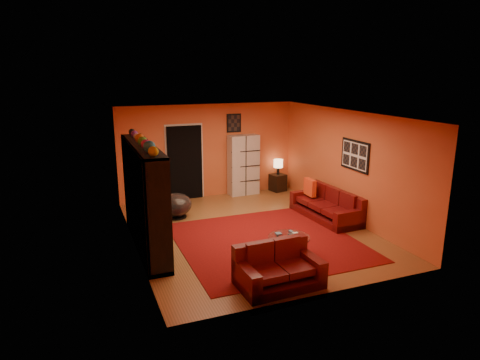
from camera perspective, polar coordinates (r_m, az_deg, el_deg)
name	(u,v)px	position (r m, az deg, el deg)	size (l,w,h in m)	color
floor	(250,231)	(9.63, 1.29, -6.80)	(6.00, 6.00, 0.00)	brown
ceiling	(250,114)	(9.02, 1.38, 8.79)	(6.00, 6.00, 0.00)	white
wall_back	(209,151)	(12.00, -4.21, 3.88)	(6.00, 6.00, 0.00)	#D1582E
wall_front	(325,218)	(6.68, 11.32, -4.94)	(6.00, 6.00, 0.00)	#D1582E
wall_left	(132,186)	(8.62, -14.20, -0.72)	(6.00, 6.00, 0.00)	#D1582E
wall_right	(347,165)	(10.44, 14.11, 1.89)	(6.00, 6.00, 0.00)	#D1582E
rug	(267,241)	(9.07, 3.59, -8.16)	(3.60, 3.60, 0.01)	#5E0A0B
doorway	(185,163)	(11.83, -7.36, 2.27)	(0.95, 0.10, 2.04)	black
wall_art_right	(355,155)	(10.13, 15.09, 3.19)	(0.03, 1.00, 0.70)	black
wall_art_back	(234,123)	(12.11, -0.82, 7.61)	(0.42, 0.03, 0.52)	black
entertainment_unit	(144,197)	(8.71, -12.63, -2.17)	(0.45, 3.00, 2.10)	black
tv	(147,199)	(8.78, -12.33, -2.48)	(0.12, 0.91, 0.52)	black
sofa	(329,206)	(10.60, 11.73, -3.45)	(0.93, 2.05, 0.85)	#4F0A0C
loveseat	(277,268)	(7.30, 4.93, -11.62)	(1.40, 0.88, 0.85)	#4F0A0C
throw_pillow	(310,187)	(10.90, 9.30, -0.96)	(0.12, 0.42, 0.42)	#F5431B
coffee_table	(289,239)	(8.29, 6.56, -7.83)	(0.80, 0.80, 0.40)	silver
storage_cabinet	(243,165)	(12.22, 0.46, 2.01)	(0.86, 0.38, 1.72)	beige
bowl_chair	(177,205)	(10.49, -8.46, -3.30)	(0.74, 0.74, 0.60)	black
side_table	(278,183)	(12.75, 5.06, -0.34)	(0.40, 0.40, 0.50)	black
table_lamp	(278,164)	(12.62, 5.12, 2.15)	(0.27, 0.27, 0.45)	black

